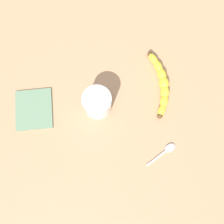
# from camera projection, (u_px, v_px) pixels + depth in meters

# --- Properties ---
(wooden_tabletop) EXTENTS (1.20, 1.20, 0.03)m
(wooden_tabletop) POSITION_uv_depth(u_px,v_px,m) (112.00, 92.00, 0.84)
(wooden_tabletop) COLOR tan
(wooden_tabletop) RESTS_ON ground
(banana) EXTENTS (0.22, 0.11, 0.03)m
(banana) POSITION_uv_depth(u_px,v_px,m) (161.00, 83.00, 0.82)
(banana) COLOR yellow
(banana) RESTS_ON wooden_tabletop
(smoothie_glass) EXTENTS (0.09, 0.09, 0.09)m
(smoothie_glass) POSITION_uv_depth(u_px,v_px,m) (97.00, 103.00, 0.78)
(smoothie_glass) COLOR silver
(smoothie_glass) RESTS_ON wooden_tabletop
(teaspoon) EXTENTS (0.10, 0.08, 0.01)m
(teaspoon) POSITION_uv_depth(u_px,v_px,m) (168.00, 149.00, 0.78)
(teaspoon) COLOR silver
(teaspoon) RESTS_ON wooden_tabletop
(folded_napkin) EXTENTS (0.17, 0.16, 0.01)m
(folded_napkin) POSITION_uv_depth(u_px,v_px,m) (34.00, 109.00, 0.81)
(folded_napkin) COLOR slate
(folded_napkin) RESTS_ON wooden_tabletop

